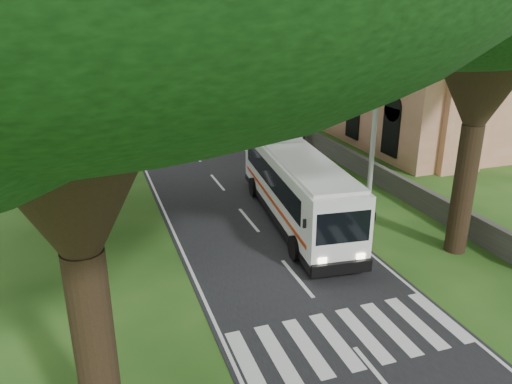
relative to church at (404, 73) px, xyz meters
name	(u,v)px	position (x,y,z in m)	size (l,w,h in m)	color
ground	(319,306)	(-17.86, -21.55, -4.91)	(140.00, 140.00, 0.00)	#1E4614
road	(182,140)	(-17.86, 3.45, -4.90)	(8.00, 120.00, 0.04)	black
crosswalk	(347,339)	(-17.86, -23.55, -4.91)	(8.00, 3.00, 0.01)	silver
property_wall	(291,127)	(-8.86, 2.45, -4.31)	(0.35, 50.00, 1.20)	#383533
church	(404,73)	(0.00, 0.00, 0.00)	(14.00, 24.00, 11.60)	tan
pole_near	(373,139)	(-12.36, -15.55, -0.73)	(1.60, 0.24, 8.00)	gray
pole_mid	(243,82)	(-12.36, 4.45, -0.73)	(1.60, 0.24, 8.00)	gray
pole_far	(191,59)	(-12.36, 24.45, -0.73)	(1.60, 0.24, 8.00)	gray
coach_bus	(295,184)	(-15.68, -14.23, -3.03)	(3.71, 12.04, 3.49)	white
distant_car_a	(137,98)	(-19.39, 20.75, -4.25)	(1.49, 3.71, 1.26)	#9A9B9E
distant_car_b	(135,85)	(-18.66, 29.18, -4.13)	(1.59, 4.55, 1.50)	navy
distant_car_c	(159,80)	(-14.86, 33.99, -4.20)	(1.91, 4.70, 1.36)	#903615
pedestrian	(118,183)	(-23.67, -8.03, -4.07)	(0.61, 0.40, 1.68)	black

